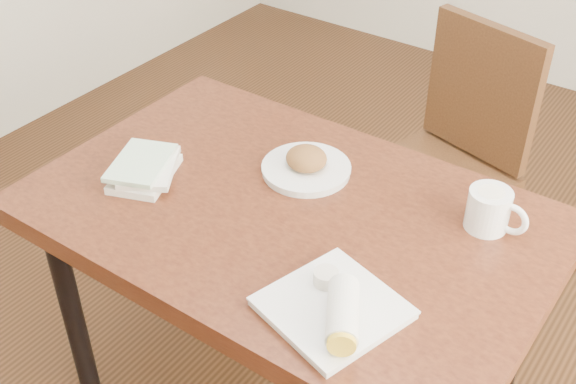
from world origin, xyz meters
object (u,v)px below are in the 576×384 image
Objects in this scene: coffee_mug at (490,209)px; plate_burrito at (335,309)px; chair_far at (452,150)px; book_stack at (145,169)px; plate_scone at (306,165)px; table at (288,233)px.

plate_burrito is at bearing -106.74° from coffee_mug.
chair_far is 1.06m from plate_burrito.
coffee_mug is at bearing 21.53° from book_stack.
plate_scone is at bearing -104.42° from chair_far.
book_stack is at bearing -164.49° from table.
chair_far reaches higher than coffee_mug.
coffee_mug reaches higher than table.
chair_far is at bearing 60.92° from book_stack.
book_stack is at bearing 168.31° from plate_burrito.
plate_scone is 0.52m from plate_burrito.
table is 0.40m from plate_burrito.
chair_far is 6.31× the size of coffee_mug.
chair_far is (0.11, 0.78, -0.12)m from table.
table is 5.28× the size of book_stack.
chair_far reaches higher than plate_burrito.
coffee_mug is 0.48m from plate_burrito.
table is 0.79m from chair_far.
table is 4.05× the size of plate_burrito.
table is at bearing 15.51° from book_stack.
coffee_mug is 0.63× the size of book_stack.
plate_burrito is at bearing -49.36° from plate_scone.
coffee_mug reaches higher than book_stack.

